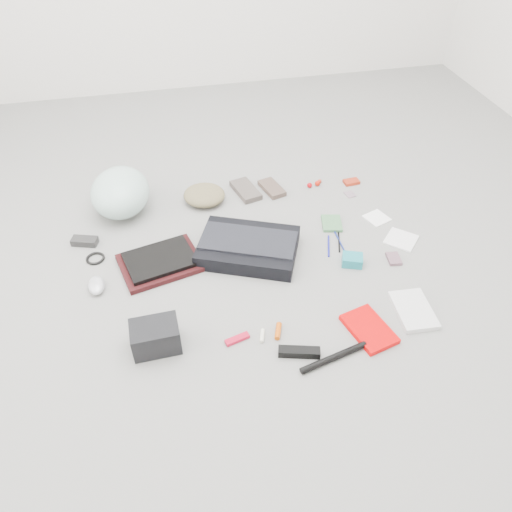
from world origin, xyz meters
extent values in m
plane|color=slate|center=(0.00, 0.00, 0.00)|extent=(4.00, 4.00, 0.00)
cube|color=black|center=(-0.02, 0.08, 0.04)|extent=(0.53, 0.46, 0.07)
cube|color=black|center=(-0.02, 0.08, 0.08)|extent=(0.47, 0.35, 0.01)
cube|color=black|center=(-0.42, 0.09, 0.01)|extent=(0.40, 0.34, 0.02)
cube|color=black|center=(-0.42, 0.09, 0.03)|extent=(0.34, 0.28, 0.02)
ellipsoid|color=silver|center=(-0.58, 0.55, 0.11)|extent=(0.33, 0.39, 0.22)
ellipsoid|color=olive|center=(-0.16, 0.54, 0.04)|extent=(0.29, 0.28, 0.08)
cube|color=#554C46|center=(0.07, 0.57, 0.02)|extent=(0.15, 0.22, 0.03)
cube|color=brown|center=(0.21, 0.56, 0.01)|extent=(0.13, 0.19, 0.03)
cube|color=black|center=(-0.76, 0.32, 0.02)|extent=(0.13, 0.09, 0.03)
torus|color=black|center=(-0.71, 0.19, 0.01)|extent=(0.10, 0.10, 0.01)
ellipsoid|color=silver|center=(-0.70, 0.00, 0.02)|extent=(0.08, 0.12, 0.04)
cube|color=black|center=(-0.47, -0.37, 0.06)|extent=(0.18, 0.13, 0.12)
cube|color=#B10C26|center=(-0.17, -0.41, 0.01)|extent=(0.10, 0.05, 0.02)
cylinder|color=silver|center=(-0.07, -0.42, 0.01)|extent=(0.03, 0.06, 0.02)
cylinder|color=#C94E09|center=(0.00, -0.41, 0.01)|extent=(0.05, 0.08, 0.02)
cube|color=black|center=(0.05, -0.53, 0.02)|extent=(0.16, 0.08, 0.03)
cylinder|color=black|center=(0.17, -0.58, 0.01)|extent=(0.28, 0.09, 0.03)
cube|color=#E70203|center=(0.35, -0.48, 0.01)|extent=(0.19, 0.24, 0.02)
cube|color=silver|center=(0.57, -0.42, 0.01)|extent=(0.16, 0.23, 0.02)
cube|color=#417447|center=(0.43, 0.20, 0.01)|extent=(0.12, 0.14, 0.01)
cylinder|color=#121593|center=(0.36, 0.04, 0.00)|extent=(0.06, 0.14, 0.01)
cylinder|color=black|center=(0.42, 0.06, 0.00)|extent=(0.05, 0.14, 0.01)
cylinder|color=navy|center=(0.42, 0.07, 0.00)|extent=(0.01, 0.14, 0.01)
cube|color=teal|center=(0.43, -0.09, 0.02)|extent=(0.11, 0.10, 0.05)
cube|color=#775461|center=(0.62, -0.11, 0.01)|extent=(0.07, 0.09, 0.02)
cube|color=white|center=(0.67, 0.20, 0.00)|extent=(0.14, 0.14, 0.01)
cube|color=white|center=(0.72, 0.01, 0.00)|extent=(0.19, 0.19, 0.01)
sphere|color=#A40309|center=(0.42, 0.54, 0.01)|extent=(0.03, 0.03, 0.03)
sphere|color=red|center=(0.47, 0.55, 0.01)|extent=(0.04, 0.04, 0.03)
sphere|color=#A22D1C|center=(0.49, 0.57, 0.01)|extent=(0.02, 0.02, 0.02)
cube|color=#AB2B14|center=(0.66, 0.53, 0.01)|extent=(0.09, 0.06, 0.02)
cube|color=gray|center=(0.61, 0.43, 0.00)|extent=(0.06, 0.07, 0.00)
camera|label=1|loc=(-0.36, -1.62, 1.54)|focal=35.00mm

